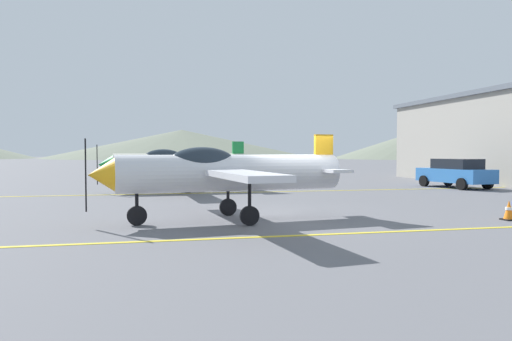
{
  "coord_description": "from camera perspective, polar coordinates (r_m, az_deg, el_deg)",
  "views": [
    {
      "loc": [
        -4.35,
        -13.88,
        2.0
      ],
      "look_at": [
        0.02,
        6.0,
        1.2
      ],
      "focal_mm": 33.09,
      "sensor_mm": 36.0,
      "label": 1
    }
  ],
  "objects": [
    {
      "name": "hill_centerleft",
      "position": [
        159.91,
        -8.95,
        3.2
      ],
      "size": [
        88.64,
        88.64,
        9.42
      ],
      "primitive_type": "cone",
      "color": "slate",
      "rests_on": "ground_plane"
    },
    {
      "name": "apron_line_far",
      "position": [
        23.35,
        -1.6,
        -2.65
      ],
      "size": [
        80.0,
        0.16,
        0.01
      ],
      "primitive_type": "cube",
      "color": "yellow",
      "rests_on": "ground_plane"
    },
    {
      "name": "airplane_near",
      "position": [
        13.62,
        -4.11,
        -0.14
      ],
      "size": [
        7.43,
        8.52,
        2.55
      ],
      "color": "silver",
      "rests_on": "ground_plane"
    },
    {
      "name": "apron_line_near",
      "position": [
        11.73,
        9.67,
        -7.58
      ],
      "size": [
        80.0,
        0.16,
        0.01
      ],
      "primitive_type": "cube",
      "color": "yellow",
      "rests_on": "ground_plane"
    },
    {
      "name": "traffic_cone_front",
      "position": [
        15.72,
        28.25,
        -4.27
      ],
      "size": [
        0.36,
        0.36,
        0.59
      ],
      "color": "black",
      "rests_on": "ground_plane"
    },
    {
      "name": "ground_plane",
      "position": [
        14.68,
        4.99,
        -5.59
      ],
      "size": [
        400.0,
        400.0,
        0.0
      ],
      "primitive_type": "plane",
      "color": "slate"
    },
    {
      "name": "car_sedan",
      "position": [
        28.58,
        22.96,
        -0.25
      ],
      "size": [
        2.55,
        4.53,
        1.62
      ],
      "color": "#3372BF",
      "rests_on": "ground_plane"
    },
    {
      "name": "airplane_mid",
      "position": [
        24.0,
        -9.78,
        0.87
      ],
      "size": [
        7.4,
        8.51,
        2.55
      ],
      "color": "silver",
      "rests_on": "ground_plane"
    },
    {
      "name": "hill_centerright",
      "position": [
        150.61,
        20.26,
        3.15
      ],
      "size": [
        58.1,
        58.1,
        9.44
      ],
      "primitive_type": "cone",
      "color": "slate",
      "rests_on": "ground_plane"
    }
  ]
}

